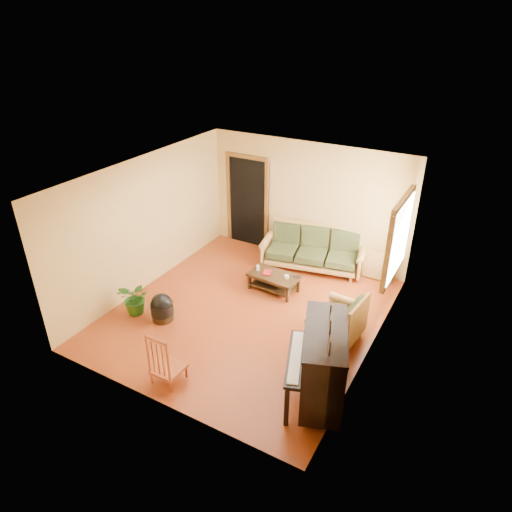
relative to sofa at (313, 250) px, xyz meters
The scene contains 16 objects.
floor 2.16m from the sofa, 99.98° to the right, with size 5.00×5.00×0.00m, color maroon.
doorway 1.95m from the sofa, 167.63° to the left, with size 1.08×0.16×2.05m, color black.
window 2.26m from the sofa, 22.98° to the right, with size 0.12×1.36×1.46m, color white.
sofa is the anchor object (origin of this frame).
coffee_table 1.24m from the sofa, 104.75° to the right, with size 0.98×0.53×0.35m, color black.
armchair 2.42m from the sofa, 57.49° to the right, with size 0.86×0.90×0.90m, color #AA7B3E.
piano 3.72m from the sofa, 64.73° to the right, with size 0.79×1.34×1.18m, color black.
footstool 3.41m from the sofa, 117.91° to the right, with size 0.41×0.41×0.39m, color black.
red_chair 4.20m from the sofa, 97.00° to the right, with size 0.42×0.46×0.91m, color maroon.
leaning_frame 1.31m from the sofa, 11.45° to the left, with size 0.48×0.11×0.64m, color gold.
ceramic_crock 1.62m from the sofa, ahead, with size 0.21×0.21×0.26m, color #344D9D.
potted_plant 3.75m from the sofa, 124.43° to the right, with size 0.58×0.50×0.64m, color #215217.
book 1.32m from the sofa, 113.62° to the right, with size 0.16×0.21×0.02m, color maroon.
candle 1.35m from the sofa, 119.84° to the right, with size 0.06×0.06×0.11m, color white.
glass_jar 1.17m from the sofa, 91.71° to the right, with size 0.09×0.09×0.06m, color silver.
remote 1.05m from the sofa, 83.28° to the right, with size 0.14×0.04×0.01m, color black.
Camera 1 is at (3.51, -5.92, 4.89)m, focal length 32.00 mm.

